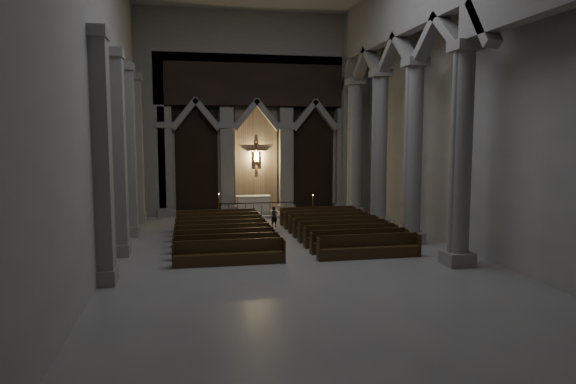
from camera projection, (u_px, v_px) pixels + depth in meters
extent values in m
plane|color=gray|center=(296.00, 256.00, 20.20)|extent=(24.00, 24.00, 0.00)
cube|color=#A5A39B|center=(255.00, 115.00, 31.25)|extent=(14.00, 0.10, 12.00)
cube|color=#A5A39B|center=(461.00, 52.00, 7.85)|extent=(14.00, 0.10, 12.00)
cube|color=#A5A39B|center=(104.00, 100.00, 18.21)|extent=(0.10, 24.00, 12.00)
cube|color=#A5A39B|center=(464.00, 104.00, 20.89)|extent=(0.10, 24.00, 12.00)
cube|color=gray|center=(165.00, 162.00, 30.03)|extent=(0.80, 0.50, 6.40)
cube|color=gray|center=(167.00, 212.00, 30.35)|extent=(1.05, 0.70, 0.50)
cube|color=gray|center=(164.00, 125.00, 29.80)|extent=(1.00, 0.65, 0.35)
cube|color=gray|center=(227.00, 161.00, 30.72)|extent=(0.80, 0.50, 6.40)
cube|color=gray|center=(228.00, 210.00, 31.05)|extent=(1.05, 0.70, 0.50)
cube|color=gray|center=(227.00, 125.00, 30.49)|extent=(1.00, 0.65, 0.35)
cube|color=gray|center=(286.00, 161.00, 31.42)|extent=(0.80, 0.50, 6.40)
cube|color=gray|center=(286.00, 208.00, 31.74)|extent=(1.05, 0.70, 0.50)
cube|color=gray|center=(286.00, 125.00, 31.18)|extent=(1.00, 0.65, 0.35)
cube|color=gray|center=(342.00, 160.00, 32.11)|extent=(0.80, 0.50, 6.40)
cube|color=gray|center=(342.00, 207.00, 32.43)|extent=(1.05, 0.70, 0.50)
cube|color=gray|center=(343.00, 126.00, 31.87)|extent=(1.00, 0.65, 0.35)
cube|color=black|center=(196.00, 156.00, 30.69)|extent=(2.60, 0.15, 7.00)
cube|color=tan|center=(256.00, 156.00, 31.38)|extent=(2.60, 0.15, 7.00)
cube|color=black|center=(313.00, 155.00, 32.07)|extent=(2.60, 0.15, 7.00)
cube|color=black|center=(256.00, 81.00, 30.55)|extent=(12.00, 0.50, 3.00)
cube|color=gray|center=(151.00, 140.00, 29.74)|extent=(1.60, 0.50, 9.00)
cube|color=gray|center=(355.00, 139.00, 32.12)|extent=(1.60, 0.50, 9.00)
cube|color=gray|center=(256.00, 38.00, 30.28)|extent=(14.00, 0.50, 3.00)
plane|color=#FFDD72|center=(256.00, 156.00, 31.35)|extent=(1.50, 0.00, 1.50)
cube|color=#51371B|center=(256.00, 156.00, 31.26)|extent=(0.13, 0.08, 1.80)
cube|color=#51371B|center=(256.00, 150.00, 31.22)|extent=(1.10, 0.08, 0.13)
cube|color=tan|center=(256.00, 157.00, 31.21)|extent=(0.26, 0.10, 0.60)
sphere|color=tan|center=(256.00, 150.00, 31.17)|extent=(0.17, 0.17, 0.17)
cylinder|color=tan|center=(252.00, 151.00, 31.12)|extent=(0.45, 0.08, 0.08)
cylinder|color=tan|center=(261.00, 151.00, 31.22)|extent=(0.45, 0.08, 0.08)
cube|color=gray|center=(353.00, 211.00, 30.50)|extent=(1.00, 1.00, 0.50)
cylinder|color=gray|center=(354.00, 148.00, 30.09)|extent=(0.70, 0.70, 7.50)
cube|color=gray|center=(355.00, 82.00, 29.67)|extent=(0.95, 0.95, 0.35)
cube|color=gray|center=(378.00, 222.00, 26.60)|extent=(1.00, 1.00, 0.50)
cylinder|color=gray|center=(379.00, 150.00, 26.19)|extent=(0.70, 0.70, 7.50)
cube|color=gray|center=(381.00, 73.00, 25.77)|extent=(0.95, 0.95, 0.35)
cube|color=gray|center=(411.00, 237.00, 22.70)|extent=(1.00, 1.00, 0.50)
cylinder|color=gray|center=(413.00, 152.00, 22.29)|extent=(0.70, 0.70, 7.50)
cube|color=gray|center=(415.00, 62.00, 21.87)|extent=(0.95, 0.95, 0.35)
cube|color=gray|center=(457.00, 258.00, 18.79)|extent=(1.00, 1.00, 0.50)
cylinder|color=gray|center=(461.00, 156.00, 18.39)|extent=(0.70, 0.70, 7.50)
cube|color=gray|center=(465.00, 46.00, 17.97)|extent=(0.95, 0.95, 0.35)
cube|color=gray|center=(345.00, 138.00, 31.88)|extent=(0.55, 1.20, 9.20)
cube|color=gray|center=(140.00, 218.00, 28.14)|extent=(0.60, 1.00, 0.50)
cube|color=gray|center=(138.00, 149.00, 27.74)|extent=(0.50, 0.80, 7.50)
cube|color=gray|center=(136.00, 77.00, 27.32)|extent=(0.60, 1.00, 0.35)
cube|color=gray|center=(133.00, 231.00, 24.24)|extent=(0.60, 1.00, 0.50)
cube|color=gray|center=(130.00, 151.00, 23.84)|extent=(0.50, 0.80, 7.50)
cube|color=gray|center=(127.00, 67.00, 23.42)|extent=(0.60, 1.00, 0.35)
cube|color=gray|center=(122.00, 249.00, 20.34)|extent=(0.60, 1.00, 0.50)
cube|color=gray|center=(119.00, 154.00, 19.93)|extent=(0.50, 0.80, 7.50)
cube|color=gray|center=(115.00, 53.00, 19.51)|extent=(0.60, 1.00, 0.35)
cube|color=gray|center=(107.00, 276.00, 16.44)|extent=(0.60, 1.00, 0.50)
cube|color=gray|center=(103.00, 159.00, 16.03)|extent=(0.50, 0.80, 7.50)
cube|color=gray|center=(98.00, 33.00, 15.61)|extent=(0.60, 1.00, 0.35)
cube|color=gray|center=(259.00, 214.00, 30.53)|extent=(8.50, 2.60, 0.15)
cube|color=silver|center=(253.00, 205.00, 30.49)|extent=(1.89, 0.73, 1.00)
cube|color=silver|center=(253.00, 196.00, 30.43)|extent=(2.04, 0.82, 0.04)
cube|color=black|center=(262.00, 203.00, 29.38)|extent=(4.74, 0.05, 0.05)
cube|color=black|center=(220.00, 211.00, 28.97)|extent=(0.09, 0.09, 0.95)
cube|color=black|center=(302.00, 209.00, 29.88)|extent=(0.09, 0.09, 0.95)
cylinder|color=black|center=(229.00, 212.00, 29.07)|extent=(0.02, 0.02, 0.87)
cylinder|color=black|center=(237.00, 211.00, 29.16)|extent=(0.02, 0.02, 0.87)
cylinder|color=black|center=(245.00, 211.00, 29.25)|extent=(0.02, 0.02, 0.87)
cylinder|color=black|center=(254.00, 211.00, 29.34)|extent=(0.02, 0.02, 0.87)
cylinder|color=black|center=(262.00, 211.00, 29.43)|extent=(0.02, 0.02, 0.87)
cylinder|color=black|center=(270.00, 210.00, 29.52)|extent=(0.02, 0.02, 0.87)
cylinder|color=black|center=(278.00, 210.00, 29.61)|extent=(0.02, 0.02, 0.87)
cylinder|color=black|center=(286.00, 210.00, 29.71)|extent=(0.02, 0.02, 0.87)
cylinder|color=black|center=(294.00, 210.00, 29.80)|extent=(0.02, 0.02, 0.87)
cylinder|color=#B69138|center=(219.00, 219.00, 29.23)|extent=(0.25, 0.25, 0.05)
cylinder|color=#B69138|center=(219.00, 208.00, 29.17)|extent=(0.04, 0.04, 1.18)
cylinder|color=#B69138|center=(219.00, 198.00, 29.11)|extent=(0.12, 0.12, 0.02)
cylinder|color=beige|center=(219.00, 196.00, 29.09)|extent=(0.05, 0.05, 0.20)
sphere|color=#FFBA59|center=(219.00, 194.00, 29.08)|extent=(0.05, 0.05, 0.05)
cylinder|color=#B69138|center=(313.00, 217.00, 29.95)|extent=(0.22, 0.22, 0.05)
cylinder|color=#B69138|center=(313.00, 208.00, 29.89)|extent=(0.03, 0.03, 1.06)
cylinder|color=#B69138|center=(313.00, 199.00, 29.83)|extent=(0.11, 0.11, 0.02)
cylinder|color=beige|center=(313.00, 197.00, 29.82)|extent=(0.04, 0.04, 0.19)
sphere|color=#FFBA59|center=(313.00, 195.00, 29.81)|extent=(0.04, 0.04, 0.04)
cube|color=black|center=(217.00, 223.00, 26.53)|extent=(4.07, 0.39, 0.44)
cube|color=black|center=(217.00, 214.00, 26.66)|extent=(4.07, 0.07, 0.48)
cube|color=black|center=(177.00, 220.00, 26.12)|extent=(0.06, 0.44, 0.87)
cube|color=black|center=(256.00, 218.00, 26.90)|extent=(0.06, 0.44, 0.87)
cube|color=black|center=(318.00, 220.00, 27.57)|extent=(4.07, 0.39, 0.44)
cube|color=black|center=(317.00, 211.00, 27.70)|extent=(4.07, 0.07, 0.48)
cube|color=black|center=(281.00, 217.00, 27.15)|extent=(0.06, 0.44, 0.87)
cube|color=black|center=(354.00, 215.00, 27.94)|extent=(0.06, 0.44, 0.87)
cube|color=black|center=(218.00, 227.00, 25.43)|extent=(4.07, 0.39, 0.44)
cube|color=black|center=(218.00, 217.00, 25.56)|extent=(4.07, 0.07, 0.48)
cube|color=black|center=(176.00, 224.00, 25.01)|extent=(0.06, 0.44, 0.87)
cube|color=black|center=(259.00, 221.00, 25.79)|extent=(0.06, 0.44, 0.87)
cube|color=black|center=(324.00, 223.00, 26.47)|extent=(4.07, 0.39, 0.44)
cube|color=black|center=(323.00, 214.00, 26.59)|extent=(4.07, 0.07, 0.48)
cube|color=black|center=(285.00, 221.00, 26.05)|extent=(0.06, 0.44, 0.87)
cube|color=black|center=(361.00, 218.00, 26.83)|extent=(0.06, 0.44, 0.87)
cube|color=black|center=(220.00, 231.00, 24.32)|extent=(4.07, 0.39, 0.44)
cube|color=black|center=(219.00, 221.00, 24.45)|extent=(4.07, 0.07, 0.48)
cube|color=black|center=(176.00, 228.00, 23.91)|extent=(0.06, 0.44, 0.87)
cube|color=black|center=(262.00, 225.00, 24.69)|extent=(0.06, 0.44, 0.87)
cube|color=black|center=(330.00, 227.00, 25.36)|extent=(4.07, 0.39, 0.44)
cube|color=black|center=(329.00, 218.00, 25.49)|extent=(4.07, 0.07, 0.48)
cube|color=black|center=(289.00, 224.00, 24.95)|extent=(0.06, 0.44, 0.87)
cube|color=black|center=(369.00, 222.00, 25.73)|extent=(0.06, 0.44, 0.87)
cube|color=black|center=(221.00, 236.00, 23.22)|extent=(4.07, 0.39, 0.44)
cube|color=black|center=(221.00, 225.00, 23.35)|extent=(4.07, 0.07, 0.48)
cube|color=black|center=(175.00, 233.00, 22.81)|extent=(0.06, 0.44, 0.87)
cube|color=black|center=(266.00, 229.00, 23.59)|extent=(0.06, 0.44, 0.87)
cube|color=black|center=(336.00, 231.00, 24.26)|extent=(4.07, 0.39, 0.44)
cube|color=black|center=(335.00, 221.00, 24.39)|extent=(4.07, 0.07, 0.48)
cube|color=black|center=(294.00, 228.00, 23.84)|extent=(0.06, 0.44, 0.87)
cube|color=black|center=(377.00, 225.00, 24.62)|extent=(0.06, 0.44, 0.87)
cube|color=black|center=(223.00, 241.00, 22.12)|extent=(4.07, 0.39, 0.44)
cube|color=black|center=(223.00, 229.00, 22.24)|extent=(4.07, 0.07, 0.48)
cube|color=black|center=(175.00, 238.00, 21.70)|extent=(0.06, 0.44, 0.87)
cube|color=black|center=(270.00, 234.00, 22.48)|extent=(0.06, 0.44, 0.87)
cube|color=black|center=(343.00, 236.00, 23.15)|extent=(4.07, 0.39, 0.44)
cube|color=black|center=(342.00, 225.00, 23.28)|extent=(4.07, 0.07, 0.48)
cube|color=black|center=(299.00, 233.00, 22.74)|extent=(0.06, 0.44, 0.87)
cube|color=black|center=(386.00, 230.00, 23.52)|extent=(0.06, 0.44, 0.87)
cube|color=black|center=(225.00, 246.00, 21.01)|extent=(4.07, 0.39, 0.44)
cube|color=black|center=(225.00, 234.00, 21.14)|extent=(4.07, 0.07, 0.48)
cube|color=black|center=(174.00, 243.00, 20.60)|extent=(0.06, 0.44, 0.87)
cube|color=black|center=(274.00, 239.00, 21.38)|extent=(0.06, 0.44, 0.87)
cube|color=black|center=(351.00, 241.00, 22.05)|extent=(4.07, 0.39, 0.44)
cube|color=black|center=(350.00, 230.00, 22.18)|extent=(4.07, 0.07, 0.48)
cube|color=black|center=(305.00, 238.00, 21.63)|extent=(0.06, 0.44, 0.87)
cube|color=black|center=(396.00, 234.00, 22.42)|extent=(0.06, 0.44, 0.87)
cube|color=black|center=(227.00, 252.00, 19.91)|extent=(4.07, 0.39, 0.44)
cube|color=black|center=(227.00, 240.00, 20.04)|extent=(4.07, 0.07, 0.48)
cube|color=black|center=(173.00, 249.00, 19.49)|extent=(0.06, 0.44, 0.87)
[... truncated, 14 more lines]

